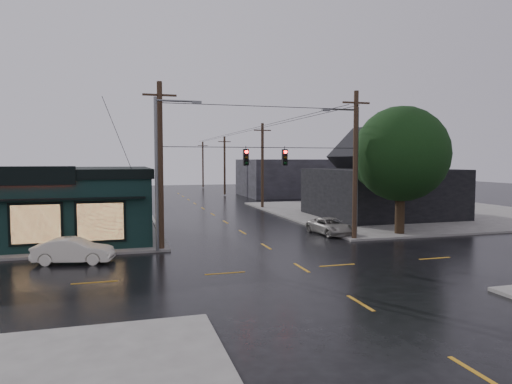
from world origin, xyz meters
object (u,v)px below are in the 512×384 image
object	(u,v)px
suv_silver	(330,226)
utility_pole_nw	(162,251)
utility_pole_ne	(354,240)
sedan_cream	(74,251)
corner_tree	(401,154)

from	to	relation	value
suv_silver	utility_pole_nw	bearing A→B (deg)	-174.04
utility_pole_ne	sedan_cream	bearing A→B (deg)	-173.21
utility_pole_nw	sedan_cream	xyz separation A→B (m)	(-4.78, -2.12, 0.68)
utility_pole_nw	suv_silver	distance (m)	12.81
utility_pole_nw	utility_pole_ne	distance (m)	13.00
utility_pole_nw	utility_pole_ne	bearing A→B (deg)	0.00
corner_tree	sedan_cream	bearing A→B (deg)	-172.02
corner_tree	utility_pole_nw	distance (m)	18.23
corner_tree	suv_silver	size ratio (longest dim) A/B	2.12
utility_pole_ne	suv_silver	xyz separation A→B (m)	(-0.50, 2.72, 0.61)
sedan_cream	suv_silver	xyz separation A→B (m)	(17.28, 4.84, -0.07)
utility_pole_nw	sedan_cream	size ratio (longest dim) A/B	2.47
utility_pole_ne	suv_silver	world-z (taller)	utility_pole_ne
utility_pole_nw	sedan_cream	distance (m)	5.27
sedan_cream	suv_silver	distance (m)	17.95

